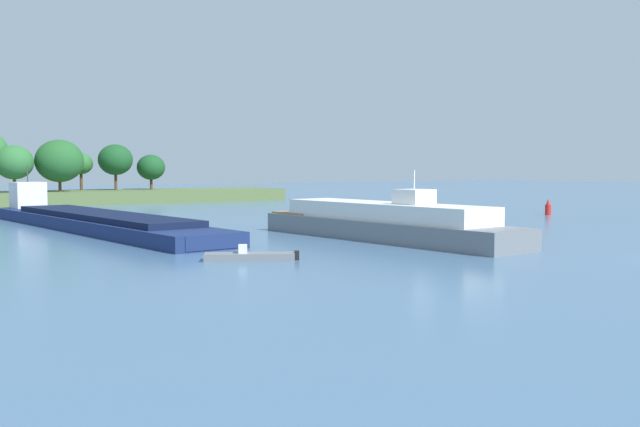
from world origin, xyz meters
TOP-DOWN VIEW (x-y plane):
  - treeline_island at (-15.67, 86.82)m, footprint 64.56×13.41m
  - cargo_barge at (-23.46, 41.07)m, footprint 10.08×42.19m
  - fishing_skiff at (-21.24, 13.94)m, footprint 5.35×3.78m
  - white_riverboat at (-6.92, 19.43)m, footprint 7.44×24.83m
  - small_motorboat at (16.34, 49.23)m, footprint 5.78×2.99m
  - channel_buoy_red at (26.51, 31.70)m, footprint 0.70×0.70m

SIDE VIEW (x-z plane):
  - fishing_skiff at x=-21.24m, z-range -0.23..0.72m
  - small_motorboat at x=16.34m, z-range -0.23..0.80m
  - channel_buoy_red at x=26.51m, z-range -0.14..1.76m
  - cargo_barge at x=-23.46m, z-range -2.00..3.73m
  - white_riverboat at x=-6.92m, z-range -1.34..3.98m
  - treeline_island at x=-15.67m, z-range -1.97..8.75m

